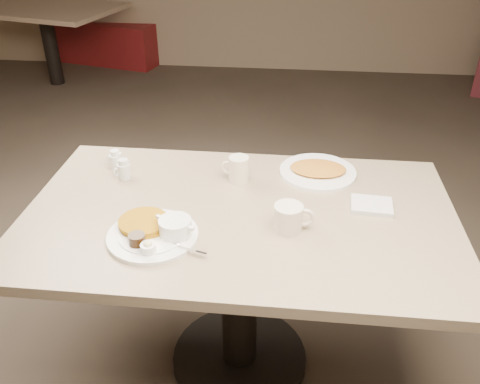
# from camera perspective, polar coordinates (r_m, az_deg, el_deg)

# --- Properties ---
(room) EXTENTS (7.04, 8.04, 2.84)m
(room) POSITION_cam_1_polar(r_m,az_deg,el_deg) (1.50, -0.09, 18.90)
(room) COLOR #4C3F33
(room) RESTS_ON ground
(diner_table) EXTENTS (1.50, 0.90, 0.75)m
(diner_table) POSITION_cam_1_polar(r_m,az_deg,el_deg) (1.86, -0.07, -6.66)
(diner_table) COLOR tan
(diner_table) RESTS_ON ground
(main_plate) EXTENTS (0.39, 0.39, 0.07)m
(main_plate) POSITION_cam_1_polar(r_m,az_deg,el_deg) (1.65, -9.52, -4.39)
(main_plate) COLOR white
(main_plate) RESTS_ON diner_table
(coffee_mug_near) EXTENTS (0.14, 0.11, 0.09)m
(coffee_mug_near) POSITION_cam_1_polar(r_m,az_deg,el_deg) (1.65, 5.60, -2.87)
(coffee_mug_near) COLOR white
(coffee_mug_near) RESTS_ON diner_table
(napkin) EXTENTS (0.15, 0.12, 0.02)m
(napkin) POSITION_cam_1_polar(r_m,az_deg,el_deg) (1.83, 14.64, -1.49)
(napkin) COLOR silver
(napkin) RESTS_ON diner_table
(coffee_mug_far) EXTENTS (0.12, 0.09, 0.10)m
(coffee_mug_far) POSITION_cam_1_polar(r_m,az_deg,el_deg) (1.92, -0.21, 2.61)
(coffee_mug_far) COLOR white
(coffee_mug_far) RESTS_ON diner_table
(creamer_left) EXTENTS (0.07, 0.06, 0.08)m
(creamer_left) POSITION_cam_1_polar(r_m,az_deg,el_deg) (1.99, -13.00, 2.47)
(creamer_left) COLOR white
(creamer_left) RESTS_ON diner_table
(creamer_right) EXTENTS (0.07, 0.06, 0.08)m
(creamer_right) POSITION_cam_1_polar(r_m,az_deg,el_deg) (2.07, -13.86, 3.49)
(creamer_right) COLOR white
(creamer_right) RESTS_ON diner_table
(hash_plate) EXTENTS (0.30, 0.30, 0.04)m
(hash_plate) POSITION_cam_1_polar(r_m,az_deg,el_deg) (2.01, 8.78, 2.38)
(hash_plate) COLOR white
(hash_plate) RESTS_ON diner_table
(booth_back_left) EXTENTS (1.73, 1.90, 1.12)m
(booth_back_left) POSITION_cam_1_polar(r_m,az_deg,el_deg) (6.11, -15.72, 17.83)
(booth_back_left) COLOR maroon
(booth_back_left) RESTS_ON ground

